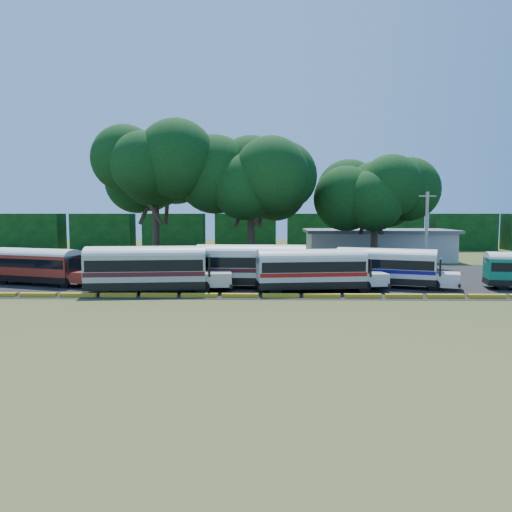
{
  "coord_description": "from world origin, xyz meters",
  "views": [
    {
      "loc": [
        3.42,
        -35.25,
        6.3
      ],
      "look_at": [
        2.57,
        6.0,
        2.63
      ],
      "focal_mm": 35.0,
      "sensor_mm": 36.0,
      "label": 1
    }
  ],
  "objects_px": {
    "bus_red": "(39,264)",
    "tree_west": "(155,169)",
    "bus_white_red": "(313,268)",
    "bus_cream_west": "(150,267)"
  },
  "relations": [
    {
      "from": "bus_red",
      "to": "tree_west",
      "type": "bearing_deg",
      "value": 78.65
    },
    {
      "from": "bus_red",
      "to": "bus_white_red",
      "type": "bearing_deg",
      "value": 9.34
    },
    {
      "from": "tree_west",
      "to": "bus_red",
      "type": "bearing_deg",
      "value": -118.97
    },
    {
      "from": "bus_red",
      "to": "tree_west",
      "type": "xyz_separation_m",
      "value": [
        7.28,
        13.15,
        9.16
      ]
    },
    {
      "from": "bus_red",
      "to": "tree_west",
      "type": "relative_size",
      "value": 0.65
    },
    {
      "from": "bus_white_red",
      "to": "bus_red",
      "type": "bearing_deg",
      "value": 163.97
    },
    {
      "from": "bus_red",
      "to": "bus_white_red",
      "type": "relative_size",
      "value": 0.93
    },
    {
      "from": "bus_white_red",
      "to": "tree_west",
      "type": "relative_size",
      "value": 0.69
    },
    {
      "from": "bus_red",
      "to": "tree_west",
      "type": "height_order",
      "value": "tree_west"
    },
    {
      "from": "bus_cream_west",
      "to": "tree_west",
      "type": "xyz_separation_m",
      "value": [
        -3.33,
        17.36,
        8.9
      ]
    }
  ]
}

